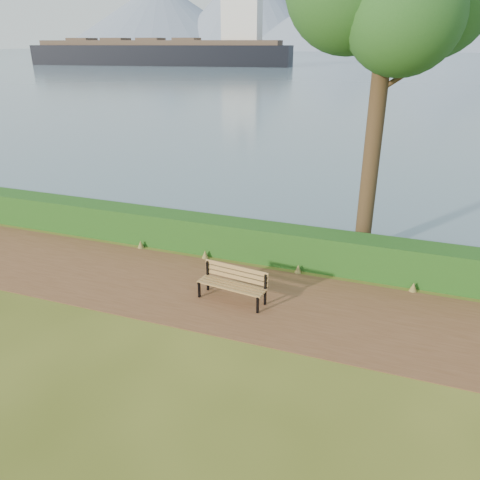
% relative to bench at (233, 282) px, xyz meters
% --- Properties ---
extents(ground, '(140.00, 140.00, 0.00)m').
position_rel_bench_xyz_m(ground, '(-0.48, -0.16, -0.48)').
color(ground, '#454F16').
rests_on(ground, ground).
extents(path, '(40.00, 3.40, 0.01)m').
position_rel_bench_xyz_m(path, '(-0.48, 0.14, -0.47)').
color(path, brown).
rests_on(path, ground).
extents(hedge, '(32.00, 0.85, 1.00)m').
position_rel_bench_xyz_m(hedge, '(-0.48, 2.44, 0.02)').
color(hedge, '#194313').
rests_on(hedge, ground).
extents(water, '(700.00, 510.00, 0.00)m').
position_rel_bench_xyz_m(water, '(-0.48, 259.84, -0.47)').
color(water, '#415769').
rests_on(water, ground).
extents(mountains, '(585.00, 190.00, 70.00)m').
position_rel_bench_xyz_m(mountains, '(-9.65, 405.89, 27.22)').
color(mountains, slate).
rests_on(mountains, ground).
extents(bench, '(1.70, 0.69, 0.83)m').
position_rel_bench_xyz_m(bench, '(0.00, 0.00, 0.00)').
color(bench, black).
rests_on(bench, ground).
extents(cargo_ship, '(70.15, 20.23, 21.04)m').
position_rel_bench_xyz_m(cargo_ship, '(-59.41, 108.84, 2.66)').
color(cargo_ship, black).
rests_on(cargo_ship, ground).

